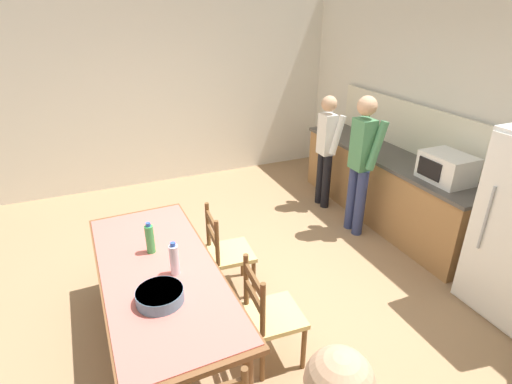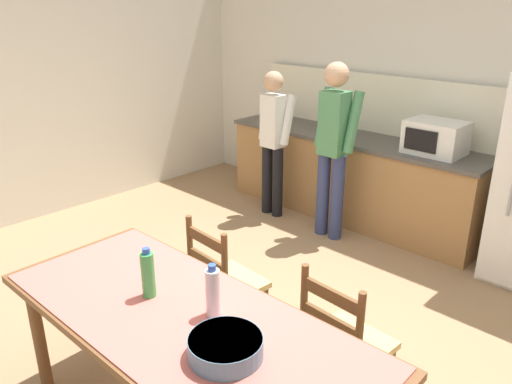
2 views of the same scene
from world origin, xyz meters
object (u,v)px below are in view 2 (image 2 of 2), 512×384
(bottle_off_centre, at_px, (213,292))
(person_at_counter, at_px, (333,143))
(serving_bowl, at_px, (226,346))
(chair_side_far_left, at_px, (224,284))
(bottle_near_centre, at_px, (148,274))
(person_at_sink, at_px, (273,137))
(chair_side_far_right, at_px, (343,345))
(dining_table, at_px, (183,330))
(microwave, at_px, (436,137))

(bottle_off_centre, xyz_separation_m, person_at_counter, (-1.07, 2.44, 0.05))
(serving_bowl, relative_size, chair_side_far_left, 0.35)
(bottle_near_centre, bearing_deg, person_at_sink, 119.93)
(bottle_off_centre, xyz_separation_m, serving_bowl, (0.26, -0.16, -0.07))
(bottle_near_centre, relative_size, chair_side_far_right, 0.30)
(chair_side_far_right, xyz_separation_m, chair_side_far_left, (-0.93, -0.02, 0.00))
(dining_table, bearing_deg, person_at_counter, 110.75)
(dining_table, height_order, serving_bowl, serving_bowl)
(bottle_near_centre, xyz_separation_m, chair_side_far_right, (0.70, 0.74, -0.46))
(chair_side_far_right, bearing_deg, serving_bowl, 87.36)
(chair_side_far_right, bearing_deg, person_at_sink, -36.98)
(microwave, bearing_deg, serving_bowl, -79.41)
(serving_bowl, bearing_deg, dining_table, 171.47)
(microwave, relative_size, chair_side_far_left, 0.55)
(microwave, bearing_deg, dining_table, -85.89)
(bottle_off_centre, bearing_deg, dining_table, -132.50)
(dining_table, height_order, chair_side_far_right, chair_side_far_right)
(microwave, distance_m, bottle_off_centre, 2.98)
(bottle_off_centre, xyz_separation_m, chair_side_far_right, (0.34, 0.62, -0.46))
(bottle_near_centre, height_order, chair_side_far_right, bottle_near_centre)
(bottle_near_centre, bearing_deg, dining_table, 1.53)
(bottle_near_centre, relative_size, bottle_off_centre, 1.00)
(microwave, relative_size, person_at_counter, 0.30)
(microwave, xyz_separation_m, serving_bowl, (0.58, -3.13, -0.21))
(microwave, height_order, person_at_sink, person_at_sink)
(dining_table, xyz_separation_m, serving_bowl, (0.36, -0.05, 0.13))
(serving_bowl, relative_size, person_at_counter, 0.19)
(dining_table, xyz_separation_m, person_at_counter, (-0.97, 2.55, 0.25))
(bottle_off_centre, relative_size, person_at_counter, 0.16)
(dining_table, height_order, bottle_near_centre, bottle_near_centre)
(person_at_sink, xyz_separation_m, person_at_counter, (0.78, -0.02, 0.08))
(microwave, xyz_separation_m, chair_side_far_left, (-0.27, -2.37, -0.60))
(person_at_sink, bearing_deg, bottle_near_centre, -150.07)
(person_at_counter, bearing_deg, chair_side_far_right, -142.25)
(person_at_sink, bearing_deg, person_at_counter, -91.42)
(microwave, xyz_separation_m, bottle_off_centre, (0.32, -2.96, -0.14))
(person_at_sink, height_order, person_at_counter, person_at_counter)
(chair_side_far_left, height_order, person_at_sink, person_at_sink)
(serving_bowl, xyz_separation_m, chair_side_far_left, (-0.85, 0.76, -0.39))
(person_at_counter, bearing_deg, dining_table, -159.25)
(bottle_off_centre, height_order, chair_side_far_right, bottle_off_centre)
(microwave, distance_m, bottle_near_centre, 3.08)
(bottle_off_centre, height_order, serving_bowl, bottle_off_centre)
(chair_side_far_right, bearing_deg, bottle_off_centre, 64.32)
(person_at_sink, relative_size, person_at_counter, 0.91)
(microwave, xyz_separation_m, person_at_sink, (-1.52, -0.50, -0.17))
(bottle_near_centre, distance_m, chair_side_far_left, 0.88)
(microwave, xyz_separation_m, person_at_counter, (-0.75, -0.52, -0.09))
(serving_bowl, distance_m, chair_side_far_left, 1.21)
(bottle_off_centre, bearing_deg, bottle_near_centre, -162.00)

